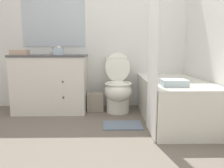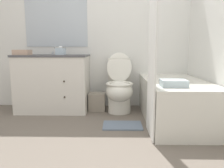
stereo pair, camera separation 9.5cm
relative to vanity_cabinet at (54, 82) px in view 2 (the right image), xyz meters
The scene contains 13 objects.
ground_plane 1.63m from the vanity_cabinet, 60.14° to the right, with size 14.00×14.00×0.00m, color #6B6056.
wall_back 1.17m from the vanity_cabinet, 22.07° to the left, with size 8.00×0.06×2.50m.
wall_right 2.32m from the vanity_cabinet, 14.26° to the right, with size 0.05×2.65×2.50m.
vanity_cabinet is the anchor object (origin of this frame).
sink_faucet 0.49m from the vanity_cabinet, 90.00° to the left, with size 0.14×0.12×0.12m.
toilet 0.99m from the vanity_cabinet, ahead, with size 0.39×0.66×0.87m.
bathtub 1.77m from the vanity_cabinet, 15.18° to the right, with size 0.75×1.50×0.53m.
shower_curtain 1.72m from the vanity_cabinet, 36.09° to the right, with size 0.01×0.46×2.01m.
wastebasket 0.72m from the vanity_cabinet, ahead, with size 0.24×0.21×0.27m.
tissue_box 0.48m from the vanity_cabinet, 17.43° to the right, with size 0.12×0.14×0.12m.
hand_towel_folded 0.61m from the vanity_cabinet, 155.57° to the right, with size 0.22×0.18×0.07m.
bath_towel_folded 1.81m from the vanity_cabinet, 30.96° to the right, with size 0.27×0.19×0.07m.
bath_mat 1.30m from the vanity_cabinet, 33.96° to the right, with size 0.47×0.31×0.02m.
Camera 2 is at (0.16, -1.86, 0.92)m, focal length 35.00 mm.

